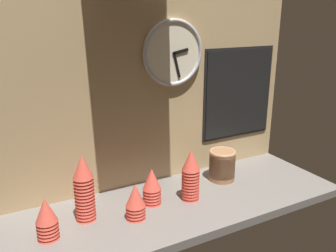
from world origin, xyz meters
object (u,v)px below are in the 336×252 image
at_px(cup_stack_far_left, 47,219).
at_px(cup_stack_center_right, 191,175).
at_px(cup_stack_center, 152,186).
at_px(menu_board, 238,93).
at_px(cup_stack_center_left, 135,202).
at_px(wall_clock, 173,53).
at_px(cup_stack_left, 84,188).
at_px(bowl_stack_right, 222,164).

bearing_deg(cup_stack_far_left, cup_stack_center_right, 0.33).
height_order(cup_stack_center, menu_board, menu_board).
relative_size(cup_stack_center_left, cup_stack_center, 0.91).
bearing_deg(cup_stack_center, menu_board, 18.09).
height_order(wall_clock, menu_board, wall_clock).
xyz_separation_m(cup_stack_center, wall_clock, (0.22, 0.20, 0.57)).
bearing_deg(cup_stack_left, menu_board, 11.71).
height_order(bowl_stack_right, wall_clock, wall_clock).
bearing_deg(menu_board, cup_stack_far_left, -166.84).
distance_m(cup_stack_left, cup_stack_center, 0.31).
distance_m(cup_stack_center_left, cup_stack_far_left, 0.36).
relative_size(cup_stack_center, menu_board, 0.35).
xyz_separation_m(cup_stack_center_right, wall_clock, (0.04, 0.25, 0.53)).
height_order(cup_stack_center_right, wall_clock, wall_clock).
bearing_deg(menu_board, cup_stack_center_left, -159.07).
bearing_deg(wall_clock, menu_board, 1.20).
height_order(cup_stack_left, cup_stack_center_right, cup_stack_left).
bearing_deg(cup_stack_center_left, menu_board, 20.93).
relative_size(cup_stack_center_right, wall_clock, 0.77).
distance_m(cup_stack_center, wall_clock, 0.64).
height_order(cup_stack_center_right, bowl_stack_right, cup_stack_center_right).
bearing_deg(bowl_stack_right, wall_clock, 145.65).
height_order(cup_stack_center_left, cup_stack_far_left, cup_stack_far_left).
distance_m(cup_stack_center_right, menu_board, 0.60).
relative_size(cup_stack_center_right, cup_stack_center, 1.43).
bearing_deg(cup_stack_center_right, bowl_stack_right, 21.63).
distance_m(cup_stack_center_left, cup_stack_center_right, 0.30).
height_order(cup_stack_center_left, cup_stack_center, cup_stack_center).
xyz_separation_m(wall_clock, menu_board, (0.42, 0.01, -0.24)).
bearing_deg(menu_board, cup_stack_center_right, -151.06).
distance_m(cup_stack_left, cup_stack_center_left, 0.22).
distance_m(cup_stack_center, bowl_stack_right, 0.44).
xyz_separation_m(cup_stack_center_left, cup_stack_far_left, (-0.36, 0.03, 0.01)).
bearing_deg(wall_clock, cup_stack_left, -160.36).
xyz_separation_m(cup_stack_left, cup_stack_center_right, (0.48, -0.06, -0.02)).
bearing_deg(wall_clock, cup_stack_far_left, -160.01).
bearing_deg(cup_stack_center, bowl_stack_right, 7.16).
bearing_deg(bowl_stack_right, cup_stack_left, -176.82).
bearing_deg(wall_clock, cup_stack_center_right, -99.71).
xyz_separation_m(cup_stack_center_right, bowl_stack_right, (0.26, 0.10, -0.04)).
height_order(cup_stack_center_left, cup_stack_center_right, cup_stack_center_right).
xyz_separation_m(cup_stack_left, cup_stack_center, (0.30, -0.01, -0.06)).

